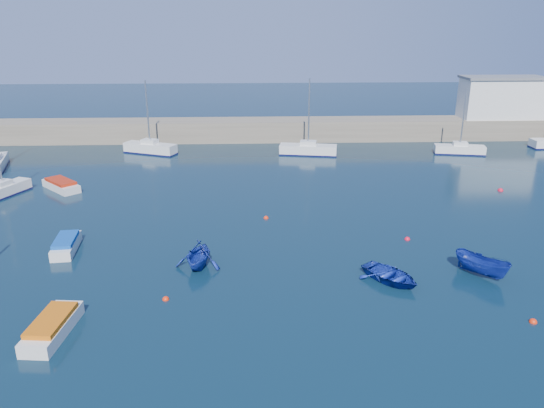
{
  "coord_description": "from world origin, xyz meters",
  "views": [
    {
      "loc": [
        -2.39,
        -21.54,
        14.84
      ],
      "look_at": [
        -0.8,
        16.17,
        1.6
      ],
      "focal_mm": 35.0,
      "sensor_mm": 36.0,
      "label": 1
    }
  ],
  "objects_px": {
    "harbor_office": "(501,99)",
    "motorboat_2": "(61,185)",
    "dinghy_center": "(391,275)",
    "sailboat_7": "(460,149)",
    "dinghy_right": "(482,266)",
    "motorboat_1": "(66,245)",
    "motorboat_0": "(52,326)",
    "dinghy_left": "(198,254)",
    "sailboat_5": "(150,148)",
    "sailboat_3": "(4,190)",
    "sailboat_6": "(308,149)"
  },
  "relations": [
    {
      "from": "harbor_office",
      "to": "motorboat_2",
      "type": "xyz_separation_m",
      "value": [
        -49.77,
        -20.43,
        -4.66
      ]
    },
    {
      "from": "sailboat_5",
      "to": "dinghy_center",
      "type": "distance_m",
      "value": 38.26
    },
    {
      "from": "sailboat_7",
      "to": "dinghy_right",
      "type": "relative_size",
      "value": 2.1
    },
    {
      "from": "harbor_office",
      "to": "motorboat_1",
      "type": "height_order",
      "value": "harbor_office"
    },
    {
      "from": "motorboat_2",
      "to": "harbor_office",
      "type": "bearing_deg",
      "value": -21.16
    },
    {
      "from": "motorboat_2",
      "to": "dinghy_center",
      "type": "xyz_separation_m",
      "value": [
        25.63,
        -19.08,
        -0.05
      ]
    },
    {
      "from": "sailboat_3",
      "to": "sailboat_5",
      "type": "height_order",
      "value": "sailboat_5"
    },
    {
      "from": "motorboat_1",
      "to": "sailboat_6",
      "type": "bearing_deg",
      "value": 47.82
    },
    {
      "from": "sailboat_3",
      "to": "sailboat_5",
      "type": "xyz_separation_m",
      "value": [
        10.2,
        15.29,
        0.1
      ]
    },
    {
      "from": "sailboat_7",
      "to": "dinghy_left",
      "type": "height_order",
      "value": "sailboat_7"
    },
    {
      "from": "motorboat_0",
      "to": "dinghy_right",
      "type": "height_order",
      "value": "dinghy_right"
    },
    {
      "from": "dinghy_left",
      "to": "harbor_office",
      "type": "bearing_deg",
      "value": 56.47
    },
    {
      "from": "dinghy_right",
      "to": "motorboat_0",
      "type": "bearing_deg",
      "value": 154.53
    },
    {
      "from": "sailboat_6",
      "to": "dinghy_center",
      "type": "distance_m",
      "value": 31.36
    },
    {
      "from": "motorboat_1",
      "to": "motorboat_0",
      "type": "bearing_deg",
      "value": -81.51
    },
    {
      "from": "harbor_office",
      "to": "motorboat_2",
      "type": "height_order",
      "value": "harbor_office"
    },
    {
      "from": "sailboat_7",
      "to": "dinghy_left",
      "type": "distance_m",
      "value": 39.63
    },
    {
      "from": "motorboat_1",
      "to": "sailboat_5",
      "type": "bearing_deg",
      "value": 82.34
    },
    {
      "from": "dinghy_center",
      "to": "dinghy_right",
      "type": "distance_m",
      "value": 5.72
    },
    {
      "from": "motorboat_1",
      "to": "dinghy_left",
      "type": "relative_size",
      "value": 1.18
    },
    {
      "from": "motorboat_1",
      "to": "motorboat_2",
      "type": "bearing_deg",
      "value": 103.7
    },
    {
      "from": "dinghy_center",
      "to": "dinghy_left",
      "type": "distance_m",
      "value": 11.86
    },
    {
      "from": "sailboat_3",
      "to": "motorboat_0",
      "type": "distance_m",
      "value": 25.27
    },
    {
      "from": "dinghy_right",
      "to": "motorboat_2",
      "type": "bearing_deg",
      "value": 111.17
    },
    {
      "from": "sailboat_5",
      "to": "motorboat_1",
      "type": "height_order",
      "value": "sailboat_5"
    },
    {
      "from": "motorboat_1",
      "to": "dinghy_center",
      "type": "distance_m",
      "value": 21.44
    },
    {
      "from": "harbor_office",
      "to": "dinghy_center",
      "type": "xyz_separation_m",
      "value": [
        -24.14,
        -39.51,
        -4.71
      ]
    },
    {
      "from": "motorboat_2",
      "to": "sailboat_3",
      "type": "bearing_deg",
      "value": 157.18
    },
    {
      "from": "sailboat_3",
      "to": "sailboat_6",
      "type": "xyz_separation_m",
      "value": [
        28.47,
        13.91,
        0.08
      ]
    },
    {
      "from": "harbor_office",
      "to": "dinghy_right",
      "type": "xyz_separation_m",
      "value": [
        -18.44,
        -39.03,
        -4.42
      ]
    },
    {
      "from": "motorboat_0",
      "to": "motorboat_1",
      "type": "distance_m",
      "value": 10.53
    },
    {
      "from": "motorboat_0",
      "to": "motorboat_1",
      "type": "bearing_deg",
      "value": 109.97
    },
    {
      "from": "sailboat_3",
      "to": "dinghy_right",
      "type": "distance_m",
      "value": 39.57
    },
    {
      "from": "harbor_office",
      "to": "motorboat_0",
      "type": "bearing_deg",
      "value": -133.62
    },
    {
      "from": "sailboat_3",
      "to": "motorboat_0",
      "type": "bearing_deg",
      "value": -39.36
    },
    {
      "from": "harbor_office",
      "to": "motorboat_2",
      "type": "bearing_deg",
      "value": -157.68
    },
    {
      "from": "harbor_office",
      "to": "sailboat_6",
      "type": "xyz_separation_m",
      "value": [
        -25.73,
        -8.2,
        -4.46
      ]
    },
    {
      "from": "dinghy_center",
      "to": "sailboat_3",
      "type": "bearing_deg",
      "value": 112.18
    },
    {
      "from": "dinghy_right",
      "to": "sailboat_5",
      "type": "bearing_deg",
      "value": 90.31
    },
    {
      "from": "dinghy_left",
      "to": "dinghy_right",
      "type": "xyz_separation_m",
      "value": [
        17.3,
        -1.91,
        -0.19
      ]
    },
    {
      "from": "sailboat_5",
      "to": "motorboat_0",
      "type": "relative_size",
      "value": 1.9
    },
    {
      "from": "motorboat_2",
      "to": "dinghy_right",
      "type": "height_order",
      "value": "dinghy_right"
    },
    {
      "from": "sailboat_7",
      "to": "motorboat_1",
      "type": "relative_size",
      "value": 1.9
    },
    {
      "from": "motorboat_1",
      "to": "dinghy_left",
      "type": "bearing_deg",
      "value": -23.48
    },
    {
      "from": "sailboat_3",
      "to": "dinghy_right",
      "type": "xyz_separation_m",
      "value": [
        35.77,
        -16.93,
        0.13
      ]
    },
    {
      "from": "motorboat_1",
      "to": "motorboat_2",
      "type": "distance_m",
      "value": 14.6
    },
    {
      "from": "sailboat_6",
      "to": "dinghy_left",
      "type": "distance_m",
      "value": 30.6
    },
    {
      "from": "motorboat_1",
      "to": "dinghy_center",
      "type": "bearing_deg",
      "value": -20.16
    },
    {
      "from": "dinghy_left",
      "to": "dinghy_right",
      "type": "distance_m",
      "value": 17.41
    },
    {
      "from": "sailboat_5",
      "to": "motorboat_2",
      "type": "distance_m",
      "value": 14.79
    }
  ]
}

